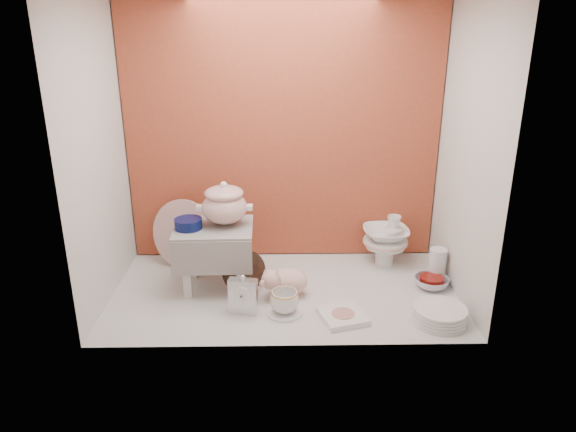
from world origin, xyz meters
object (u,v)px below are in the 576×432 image
mantel_clock (243,295)px  plush_pig (288,281)px  step_stool (215,257)px  crystal_bowl (432,283)px  gold_rim_teacup (284,302)px  porcelain_tower (385,240)px  blue_white_vase (200,243)px  soup_tureen (224,203)px  floral_platter (183,234)px  dinner_plate_stack (440,315)px

mantel_clock → plush_pig: size_ratio=0.77×
step_stool → crystal_bowl: (1.16, -0.04, -0.14)m
gold_rim_teacup → porcelain_tower: bearing=43.5°
blue_white_vase → plush_pig: blue_white_vase is taller
soup_tureen → mantel_clock: size_ratio=1.36×
soup_tureen → crystal_bowl: soup_tureen is taller
mantel_clock → crystal_bowl: mantel_clock is taller
soup_tureen → floral_platter: 0.43m
floral_platter → dinner_plate_stack: 1.47m
floral_platter → dinner_plate_stack: bearing=-25.8°
blue_white_vase → porcelain_tower: size_ratio=0.83×
floral_platter → blue_white_vase: size_ratio=1.62×
soup_tureen → gold_rim_teacup: (0.31, -0.33, -0.40)m
gold_rim_teacup → floral_platter: bearing=136.3°
plush_pig → porcelain_tower: bearing=26.3°
mantel_clock → dinner_plate_stack: 0.95m
step_stool → plush_pig: bearing=-16.8°
crystal_bowl → blue_white_vase: bearing=165.3°
crystal_bowl → plush_pig: bearing=-175.0°
soup_tureen → dinner_plate_stack: size_ratio=1.04×
step_stool → dinner_plate_stack: bearing=-20.5°
blue_white_vase → porcelain_tower: bearing=-1.6°
dinner_plate_stack → crystal_bowl: size_ratio=1.46×
plush_pig → gold_rim_teacup: plush_pig is taller
floral_platter → crystal_bowl: 1.41m
soup_tureen → blue_white_vase: 0.47m
floral_platter → dinner_plate_stack: floral_platter is taller
plush_pig → mantel_clock: bearing=-147.2°
soup_tureen → blue_white_vase: bearing=124.3°
porcelain_tower → soup_tureen: bearing=-165.2°
blue_white_vase → crystal_bowl: (1.28, -0.34, -0.10)m
plush_pig → dinner_plate_stack: 0.77m
soup_tureen → crystal_bowl: bearing=-3.5°
step_stool → dinner_plate_stack: (1.10, -0.38, -0.14)m
floral_platter → porcelain_tower: size_ratio=1.34×
plush_pig → crystal_bowl: bearing=-1.7°
floral_platter → gold_rim_teacup: size_ratio=2.93×
mantel_clock → gold_rim_teacup: 0.20m
step_stool → blue_white_vase: size_ratio=1.61×
step_stool → porcelain_tower: (0.96, 0.27, -0.02)m
floral_platter → crystal_bowl: (1.37, -0.29, -0.17)m
soup_tureen → floral_platter: bearing=140.4°
step_stool → blue_white_vase: 0.33m
soup_tureen → dinner_plate_stack: soup_tureen is taller
mantel_clock → dinner_plate_stack: size_ratio=0.76×
floral_platter → porcelain_tower: floral_platter is taller
floral_platter → mantel_clock: (0.37, -0.54, -0.10)m
porcelain_tower → gold_rim_teacup: bearing=-136.5°
dinner_plate_stack → crystal_bowl: 0.35m
soup_tureen → dinner_plate_stack: bearing=-21.6°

